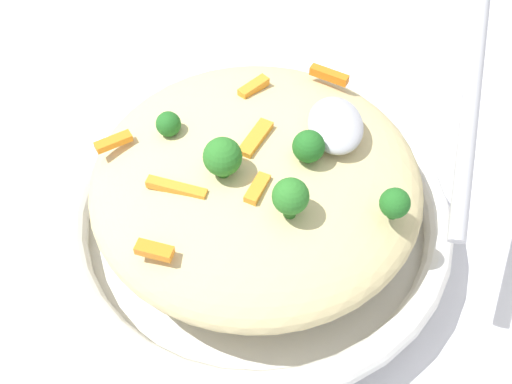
% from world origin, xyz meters
% --- Properties ---
extents(ground_plane, '(2.40, 2.40, 0.00)m').
position_xyz_m(ground_plane, '(0.00, 0.00, 0.00)').
color(ground_plane, silver).
extents(serving_bowl, '(0.31, 0.31, 0.05)m').
position_xyz_m(serving_bowl, '(0.00, 0.00, 0.03)').
color(serving_bowl, white).
rests_on(serving_bowl, ground_plane).
extents(pasta_mound, '(0.25, 0.25, 0.07)m').
position_xyz_m(pasta_mound, '(0.00, 0.00, 0.08)').
color(pasta_mound, '#DBC689').
rests_on(pasta_mound, serving_bowl).
extents(carrot_piece_0, '(0.04, 0.03, 0.01)m').
position_xyz_m(carrot_piece_0, '(0.01, -0.00, 0.11)').
color(carrot_piece_0, orange).
rests_on(carrot_piece_0, pasta_mound).
extents(carrot_piece_1, '(0.02, 0.04, 0.01)m').
position_xyz_m(carrot_piece_1, '(-0.03, 0.05, 0.11)').
color(carrot_piece_1, orange).
rests_on(carrot_piece_1, pasta_mound).
extents(carrot_piece_2, '(0.02, 0.03, 0.01)m').
position_xyz_m(carrot_piece_2, '(0.08, -0.06, 0.11)').
color(carrot_piece_2, orange).
rests_on(carrot_piece_2, pasta_mound).
extents(carrot_piece_3, '(0.02, 0.03, 0.01)m').
position_xyz_m(carrot_piece_3, '(-0.08, 0.07, 0.11)').
color(carrot_piece_3, orange).
rests_on(carrot_piece_3, pasta_mound).
extents(carrot_piece_4, '(0.02, 0.03, 0.01)m').
position_xyz_m(carrot_piece_4, '(0.02, 0.10, 0.11)').
color(carrot_piece_4, orange).
rests_on(carrot_piece_4, pasta_mound).
extents(carrot_piece_5, '(0.04, 0.02, 0.01)m').
position_xyz_m(carrot_piece_5, '(0.03, -0.06, 0.11)').
color(carrot_piece_5, orange).
rests_on(carrot_piece_5, pasta_mound).
extents(carrot_piece_6, '(0.03, 0.02, 0.01)m').
position_xyz_m(carrot_piece_6, '(-0.03, -0.00, 0.11)').
color(carrot_piece_6, orange).
rests_on(carrot_piece_6, pasta_mound).
extents(carrot_piece_7, '(0.02, 0.03, 0.01)m').
position_xyz_m(carrot_piece_7, '(0.07, 0.00, 0.11)').
color(carrot_piece_7, orange).
rests_on(carrot_piece_7, pasta_mound).
extents(broccoli_floret_0, '(0.02, 0.02, 0.03)m').
position_xyz_m(broccoli_floret_0, '(-0.05, -0.02, 0.13)').
color(broccoli_floret_0, '#296820').
rests_on(broccoli_floret_0, pasta_mound).
extents(broccoli_floret_1, '(0.03, 0.03, 0.03)m').
position_xyz_m(broccoli_floret_1, '(-0.02, 0.02, 0.13)').
color(broccoli_floret_1, '#296820').
rests_on(broccoli_floret_1, pasta_mound).
extents(broccoli_floret_2, '(0.02, 0.02, 0.03)m').
position_xyz_m(broccoli_floret_2, '(-0.01, -0.04, 0.12)').
color(broccoli_floret_2, '#205B1C').
rests_on(broccoli_floret_2, pasta_mound).
extents(broccoli_floret_3, '(0.02, 0.02, 0.02)m').
position_xyz_m(broccoli_floret_3, '(0.03, 0.06, 0.12)').
color(broccoli_floret_3, '#205B1C').
rests_on(broccoli_floret_3, pasta_mound).
extents(broccoli_floret_4, '(0.02, 0.02, 0.02)m').
position_xyz_m(broccoli_floret_4, '(-0.05, -0.09, 0.12)').
color(broccoli_floret_4, '#205B1C').
rests_on(broccoli_floret_4, pasta_mound).
extents(serving_spoon, '(0.18, 0.13, 0.09)m').
position_xyz_m(serving_spoon, '(0.01, -0.09, 0.13)').
color(serving_spoon, '#B7B7BC').
rests_on(serving_spoon, pasta_mound).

